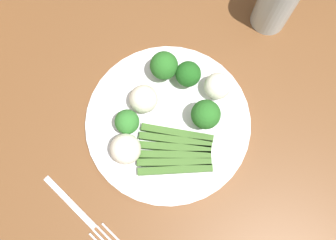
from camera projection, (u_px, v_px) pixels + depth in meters
name	position (u px, v px, depth m)	size (l,w,h in m)	color
ground_plane	(175.00, 170.00, 1.29)	(6.00, 6.00, 0.02)	gray
dining_table	(181.00, 131.00, 0.67)	(1.34, 1.06, 0.73)	brown
plate	(168.00, 122.00, 0.57)	(0.29, 0.29, 0.01)	white
asparagus_bundle	(175.00, 151.00, 0.54)	(0.12, 0.14, 0.01)	#3D6626
broccoli_back	(188.00, 74.00, 0.55)	(0.04, 0.04, 0.05)	#4C7F2B
broccoli_back_right	(127.00, 122.00, 0.53)	(0.04, 0.04, 0.05)	#609E3D
broccoli_near_center	(206.00, 115.00, 0.53)	(0.05, 0.05, 0.06)	#568E33
broccoli_front_left	(164.00, 66.00, 0.55)	(0.05, 0.05, 0.06)	#568E33
cauliflower_outer_edge	(144.00, 99.00, 0.55)	(0.05, 0.05, 0.05)	silver
cauliflower_left	(125.00, 149.00, 0.52)	(0.05, 0.05, 0.05)	white
cauliflower_near_fork	(217.00, 86.00, 0.56)	(0.05, 0.05, 0.05)	white
fork	(81.00, 213.00, 0.53)	(0.05, 0.17, 0.00)	silver
water_glass	(278.00, 0.00, 0.57)	(0.07, 0.07, 0.13)	silver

